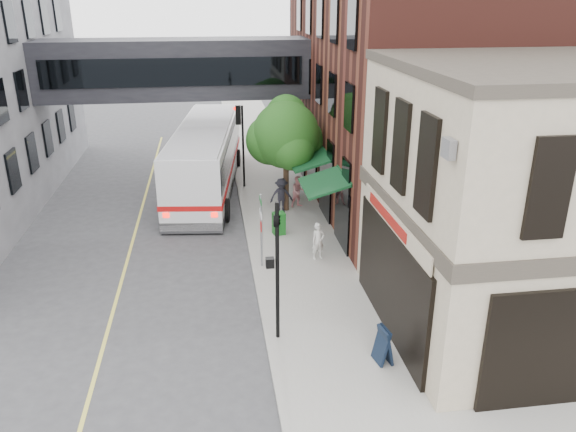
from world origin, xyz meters
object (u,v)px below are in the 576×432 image
object	(u,v)px
bus	(206,155)
newspaper_box	(279,223)
pedestrian_a	(318,241)
pedestrian_c	(281,196)
pedestrian_b	(298,192)
sandwich_board	(383,345)

from	to	relation	value
bus	newspaper_box	bearing A→B (deg)	-66.45
bus	newspaper_box	xyz separation A→B (m)	(3.11, -7.13, -1.30)
pedestrian_a	newspaper_box	distance (m)	2.99
pedestrian_a	pedestrian_c	world-z (taller)	pedestrian_c
pedestrian_b	newspaper_box	size ratio (longest dim) A/B	1.57
pedestrian_b	pedestrian_c	xyz separation A→B (m)	(-0.94, -0.66, 0.07)
pedestrian_b	newspaper_box	bearing A→B (deg)	-130.98
pedestrian_b	pedestrian_c	distance (m)	1.16
pedestrian_a	pedestrian_b	size ratio (longest dim) A/B	0.96
bus	pedestrian_b	distance (m)	6.00
bus	pedestrian_a	size ratio (longest dim) A/B	8.65
pedestrian_a	pedestrian_c	xyz separation A→B (m)	(-0.79, 5.34, 0.11)
pedestrian_a	newspaper_box	size ratio (longest dim) A/B	1.50
newspaper_box	pedestrian_b	bearing A→B (deg)	54.21
sandwich_board	pedestrian_a	bearing A→B (deg)	83.84
bus	sandwich_board	world-z (taller)	bus
bus	pedestrian_c	world-z (taller)	bus
bus	pedestrian_c	xyz separation A→B (m)	(3.57, -4.49, -0.94)
bus	sandwich_board	xyz separation A→B (m)	(4.92, -16.85, -1.25)
pedestrian_b	sandwich_board	size ratio (longest dim) A/B	1.43
pedestrian_b	pedestrian_a	bearing A→B (deg)	-109.35
bus	sandwich_board	bearing A→B (deg)	-73.74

